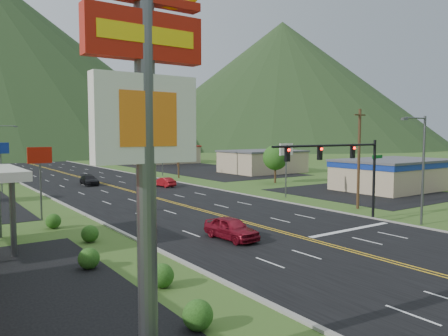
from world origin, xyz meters
TOP-DOWN VIEW (x-y plane):
  - pylon_sign at (-17.00, 2.00)m, footprint 4.32×0.60m
  - traffic_signal at (6.48, 14.00)m, footprint 13.10×0.43m
  - streetlight_east at (11.18, 10.00)m, footprint 3.28×0.25m
  - building_east_near at (30.00, 25.00)m, footprint 15.40×10.40m
  - building_east_mid at (32.00, 55.00)m, footprint 14.40×11.40m
  - building_east_far at (28.00, 90.00)m, footprint 16.40×12.40m
  - pole_sign_west_a at (-14.00, 30.00)m, footprint 2.00×0.18m
  - pole_sign_west_b at (-14.00, 52.00)m, footprint 2.00×0.18m
  - pole_sign_east_a at (13.00, 28.00)m, footprint 2.00×0.18m
  - pole_sign_east_b at (13.00, 60.00)m, footprint 2.00×0.18m
  - tree_east_a at (22.00, 40.00)m, footprint 3.84×3.84m
  - tree_east_b at (26.00, 78.00)m, footprint 3.84×3.84m
  - utility_pole_a at (13.50, 18.00)m, footprint 1.60×0.28m
  - utility_pole_b at (13.50, 55.00)m, footprint 1.60×0.28m
  - utility_pole_c at (13.50, 95.00)m, footprint 1.60×0.28m
  - utility_pole_d at (13.50, 135.00)m, footprint 1.60×0.28m
  - mountain_ne at (147.84, 176.19)m, footprint 180.00×180.00m
  - car_red_near at (-4.53, 14.87)m, footprint 2.16×4.79m
  - car_dark_mid at (-2.27, 53.44)m, footprint 2.31×5.00m
  - car_red_far at (5.75, 45.29)m, footprint 2.00×4.15m

SIDE VIEW (x-z plane):
  - car_red_far at x=5.75m, z-range 0.00..1.31m
  - car_dark_mid at x=-2.27m, z-range 0.00..1.41m
  - car_red_near at x=-4.53m, z-range 0.00..1.60m
  - building_east_mid at x=32.00m, z-range 0.01..4.31m
  - building_east_far at x=28.00m, z-range 0.01..4.51m
  - building_east_near at x=30.00m, z-range 0.22..4.32m
  - tree_east_a at x=22.00m, z-range 0.98..6.80m
  - tree_east_b at x=26.00m, z-range 0.98..6.80m
  - pole_sign_west_a at x=-14.00m, z-range 1.85..8.25m
  - pole_sign_west_b at x=-14.00m, z-range 1.85..8.25m
  - pole_sign_east_a at x=13.00m, z-range 1.85..8.25m
  - pole_sign_east_b at x=13.00m, z-range 1.85..8.25m
  - utility_pole_a at x=13.50m, z-range 0.13..10.13m
  - utility_pole_b at x=13.50m, z-range 0.13..10.13m
  - utility_pole_c at x=13.50m, z-range 0.13..10.13m
  - utility_pole_d at x=13.50m, z-range 0.13..10.13m
  - streetlight_east at x=11.18m, z-range 0.68..9.68m
  - traffic_signal at x=6.48m, z-range 1.83..8.83m
  - pylon_sign at x=-17.00m, z-range 2.30..16.30m
  - mountain_ne at x=147.84m, z-range 0.00..70.00m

